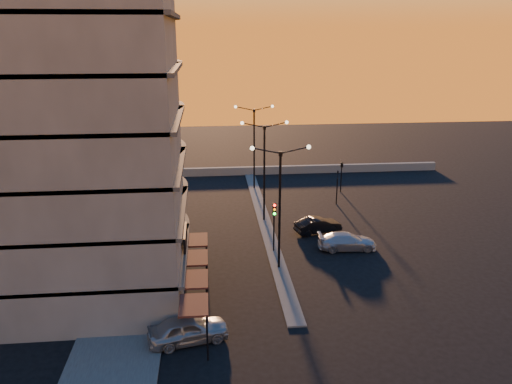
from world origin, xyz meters
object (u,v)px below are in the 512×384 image
object	(u,v)px
car_sedan	(318,225)
car_wagon	(347,241)
streetlamp_mid	(264,164)
car_hatchback	(188,329)
traffic_light_main	(274,219)

from	to	relation	value
car_sedan	car_wagon	xyz separation A→B (m)	(1.63, -3.71, 0.00)
streetlamp_mid	car_wagon	xyz separation A→B (m)	(6.08, -7.06, -4.90)
car_hatchback	car_sedan	world-z (taller)	car_hatchback
traffic_light_main	car_sedan	xyz separation A→B (m)	(4.45, 3.78, -2.20)
traffic_light_main	car_wagon	bearing A→B (deg)	0.63
car_sedan	streetlamp_mid	bearing A→B (deg)	38.01
car_hatchback	car_wagon	xyz separation A→B (m)	(12.58, 11.66, -0.10)
car_wagon	car_sedan	bearing A→B (deg)	25.73
car_hatchback	car_sedan	size ratio (longest dim) A/B	1.11
car_sedan	car_hatchback	bearing A→B (deg)	129.54
traffic_light_main	car_sedan	world-z (taller)	traffic_light_main
car_sedan	car_wagon	distance (m)	4.05
traffic_light_main	car_sedan	bearing A→B (deg)	40.31
traffic_light_main	streetlamp_mid	bearing A→B (deg)	90.00
car_wagon	car_hatchback	bearing A→B (deg)	134.83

